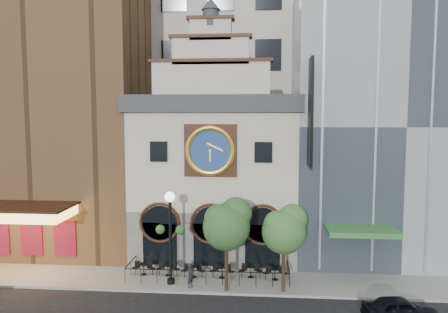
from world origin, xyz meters
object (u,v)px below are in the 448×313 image
bistro_1 (168,269)px  pedestrian (191,275)px  lamppost (170,227)px  tree_left (227,223)px  bistro_4 (251,271)px  bistro_2 (193,271)px  tree_right (285,228)px  car_right (400,309)px  bistro_0 (144,268)px  bistro_3 (222,271)px  bistro_5 (275,273)px

bistro_1 → pedestrian: pedestrian is taller
bistro_1 → pedestrian: 2.64m
lamppost → tree_left: bearing=-8.0°
bistro_1 → bistro_4: 5.57m
bistro_2 → tree_right: bearing=-16.8°
tree_left → tree_right: 3.50m
tree_right → bistro_2: bearing=163.2°
car_right → bistro_1: bearing=62.3°
bistro_1 → tree_left: tree_left is taller
lamppost → bistro_0: bearing=150.6°
bistro_2 → pedestrian: (0.09, -1.69, 0.31)m
tree_left → tree_right: size_ratio=1.08×
lamppost → pedestrian: bearing=-16.3°
tree_left → tree_right: tree_left is taller
bistro_4 → lamppost: 6.23m
bistro_0 → bistro_3: same height
bistro_0 → bistro_3: 5.35m
bistro_4 → tree_right: 4.58m
bistro_5 → pedestrian: size_ratio=1.01×
tree_right → lamppost: bearing=175.3°
lamppost → tree_right: lamppost is taller
car_right → pedestrian: (-11.79, 3.31, 0.26)m
bistro_3 → pedestrian: size_ratio=1.01×
car_right → pedestrian: 12.24m
car_right → tree_right: tree_right is taller
bistro_4 → pedestrian: (-3.73, -2.01, 0.31)m
bistro_1 → bistro_3: (3.67, -0.11, 0.00)m
tree_right → bistro_5: bearing=105.2°
bistro_0 → bistro_2: size_ratio=1.00×
car_right → tree_right: size_ratio=0.73×
bistro_5 → pedestrian: bearing=-162.4°
bistro_1 → pedestrian: size_ratio=1.01×
bistro_0 → tree_left: bearing=-20.3°
bistro_3 → pedestrian: bearing=-136.2°
bistro_3 → pedestrian: (-1.83, -1.75, 0.31)m
pedestrian → bistro_0: bearing=89.6°
bistro_0 → tree_left: (5.86, -2.17, 3.79)m
bistro_1 → bistro_4: bearing=1.5°
bistro_0 → bistro_5: (8.86, -0.21, 0.00)m
bistro_5 → tree_left: 5.21m
car_right → tree_left: bearing=65.3°
pedestrian → tree_left: bearing=-68.7°
tree_left → pedestrian: bearing=173.4°
bistro_0 → lamppost: size_ratio=0.26×
car_right → tree_right: (-5.97, 3.21, 3.43)m
car_right → tree_right: bearing=54.8°
bistro_5 → tree_right: 3.95m
bistro_1 → tree_right: 8.64m
bistro_1 → bistro_2: same height
bistro_4 → bistro_0: bearing=-179.1°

